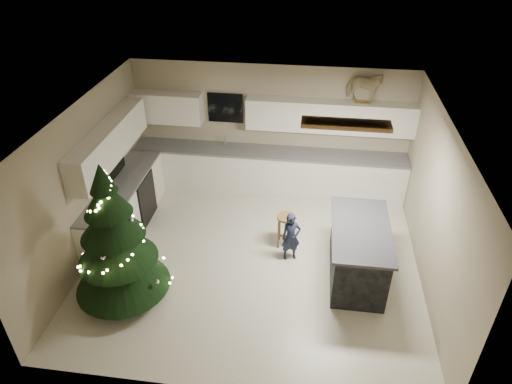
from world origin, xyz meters
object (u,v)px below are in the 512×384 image
Objects in this scene: island at (358,252)px; bar_stool at (286,223)px; rocking_horse at (364,87)px; christmas_tree at (116,247)px; toddler at (291,237)px.

island is 1.35m from bar_stool.
bar_stool is 0.84× the size of rocking_horse.
island is 0.73× the size of christmas_tree.
island reaches higher than toddler.
bar_stool is at bearing 33.39° from christmas_tree.
rocking_horse reaches higher than toddler.
bar_stool is (-1.19, 0.62, -0.01)m from island.
rocking_horse reaches higher than island.
bar_stool is 0.36m from toddler.
bar_stool is 0.69× the size of toddler.
toddler is (-1.08, 0.28, -0.03)m from island.
toddler is at bearing -71.57° from bar_stool.
rocking_horse is at bearing 45.53° from toddler.
island is at bearing -27.58° from bar_stool.
island is at bearing -32.50° from toddler.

